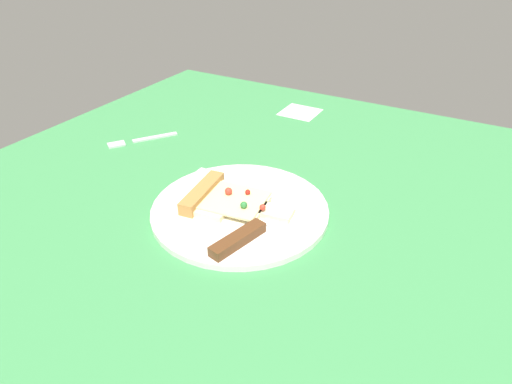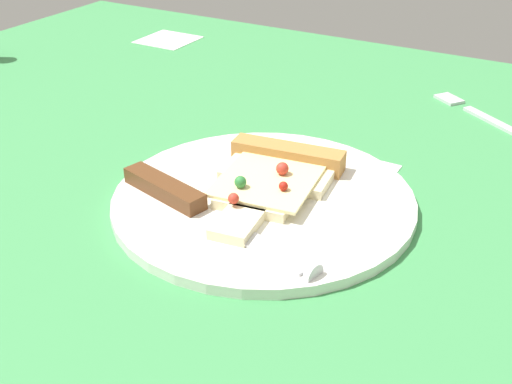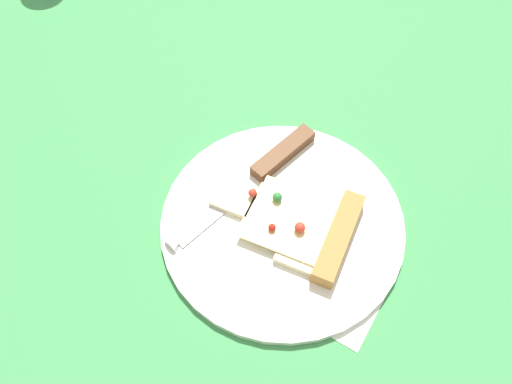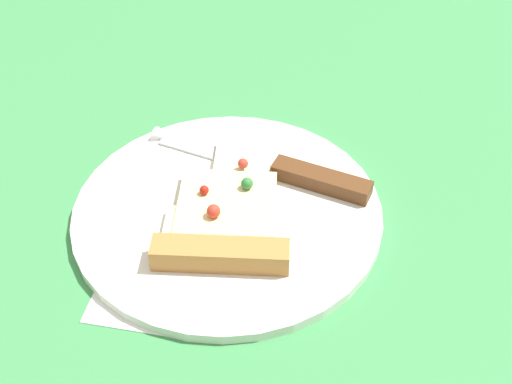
# 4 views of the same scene
# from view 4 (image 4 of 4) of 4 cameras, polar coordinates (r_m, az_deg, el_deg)

# --- Properties ---
(ground_plane) EXTENTS (1.32, 1.32, 0.03)m
(ground_plane) POSITION_cam_4_polar(r_m,az_deg,el_deg) (0.71, 3.46, 1.64)
(ground_plane) COLOR #3D8C4C
(ground_plane) RESTS_ON ground
(plate) EXTENTS (0.30, 0.30, 0.01)m
(plate) POSITION_cam_4_polar(r_m,az_deg,el_deg) (0.64, -2.46, -1.71)
(plate) COLOR white
(plate) RESTS_ON ground_plane
(pizza_slice) EXTENTS (0.12, 0.18, 0.03)m
(pizza_slice) POSITION_cam_4_polar(r_m,az_deg,el_deg) (0.61, -2.70, -2.51)
(pizza_slice) COLOR beige
(pizza_slice) RESTS_ON plate
(knife) EXTENTS (0.24, 0.08, 0.02)m
(knife) POSITION_cam_4_polar(r_m,az_deg,el_deg) (0.67, 1.93, 2.01)
(knife) COLOR silver
(knife) RESTS_ON plate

